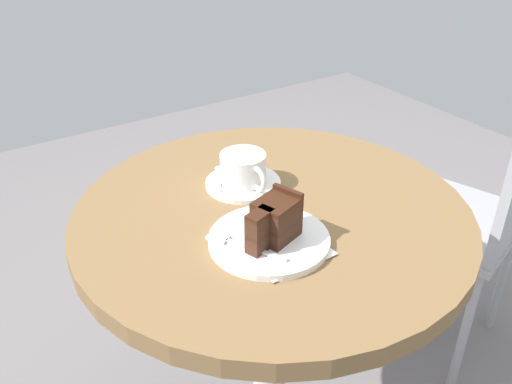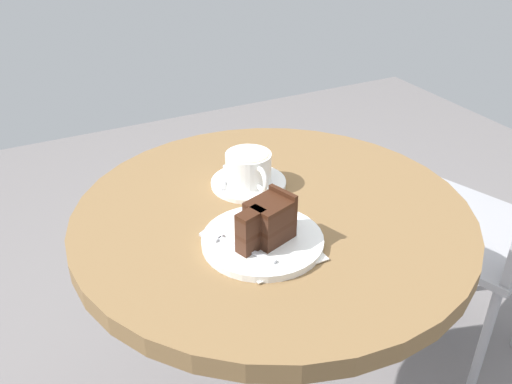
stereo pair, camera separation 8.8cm
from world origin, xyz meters
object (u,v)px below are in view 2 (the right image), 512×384
Objects in this scene: cake_plate at (263,241)px; fork at (229,242)px; coffee_cup at (248,168)px; saucer at (250,182)px; teaspoon at (226,173)px; napkin at (273,246)px; cake_slice at (267,221)px; cafe_chair at (507,215)px.

fork is at bearing -99.30° from cake_plate.
fork is at bearing -34.44° from coffee_cup.
saucer is 1.22× the size of coffee_cup.
teaspoon reaches higher than cake_plate.
napkin is at bearing -156.90° from teaspoon.
coffee_cup is 1.28× the size of teaspoon.
cafe_chair is at bearing 98.58° from cake_slice.
napkin is 0.79m from cafe_chair.
napkin is (0.03, 0.06, -0.01)m from fork.
napkin is (0.20, -0.05, -0.04)m from coffee_cup.
saucer reaches higher than napkin.
cake_plate is (0.18, -0.07, 0.00)m from saucer.
coffee_cup is at bearing -121.70° from teaspoon.
teaspoon reaches higher than saucer.
fork is 0.07m from napkin.
cake_slice is at bearing -17.12° from coffee_cup.
saucer is at bearing 161.36° from cake_slice.
fork reaches higher than saucer.
coffee_cup is 1.11× the size of cake_slice.
saucer is at bearing -24.31° from cafe_chair.
cake_plate reaches higher than saucer.
napkin is at bearing 29.03° from cake_slice.
cake_plate is (0.23, -0.04, -0.01)m from teaspoon.
coffee_cup is at bearing 165.09° from napkin.
fork is at bearing -111.66° from napkin.
cafe_chair is (-0.11, 0.75, -0.27)m from cake_slice.
coffee_cup reaches higher than saucer.
coffee_cup is 0.90× the size of fork.
saucer is 0.19m from cake_plate.
cafe_chair is (-0.11, 0.75, -0.23)m from cake_plate.
cake_plate is 0.80m from cafe_chair.
teaspoon is at bearing 173.66° from napkin.
cafe_chair is at bearing 83.95° from coffee_cup.
cake_plate is at bearing -127.54° from fork.
cake_plate reaches higher than napkin.
cake_slice is (0.19, -0.06, 0.04)m from saucer.
fork is at bearing -35.47° from saucer.
saucer is 0.16× the size of cafe_chair.
cake_plate is at bearing -10.01° from cafe_chair.
teaspoon is 0.24m from napkin.
saucer is at bearing 163.59° from napkin.
cafe_chair reaches higher than coffee_cup.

